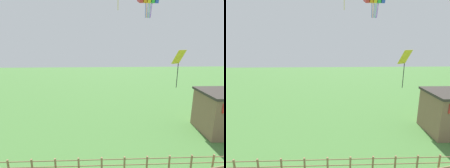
{
  "view_description": "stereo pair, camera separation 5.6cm",
  "coord_description": "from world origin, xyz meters",
  "views": [
    {
      "loc": [
        -0.51,
        -3.43,
        9.35
      ],
      "look_at": [
        0.0,
        9.45,
        6.15
      ],
      "focal_mm": 28.0,
      "sensor_mm": 36.0,
      "label": 1
    },
    {
      "loc": [
        -0.45,
        -3.43,
        9.35
      ],
      "look_at": [
        0.0,
        9.45,
        6.15
      ],
      "focal_mm": 28.0,
      "sensor_mm": 36.0,
      "label": 2
    }
  ],
  "objects": [
    {
      "name": "wooden_fence",
      "position": [
        0.0,
        7.45,
        0.68
      ],
      "size": [
        21.64,
        0.14,
        1.22
      ],
      "color": "olive",
      "rests_on": "ground_plane"
    },
    {
      "name": "kite_yellow_diamond",
      "position": [
        4.69,
        8.74,
        7.98
      ],
      "size": [
        1.0,
        0.9,
        2.73
      ],
      "color": "yellow"
    }
  ]
}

